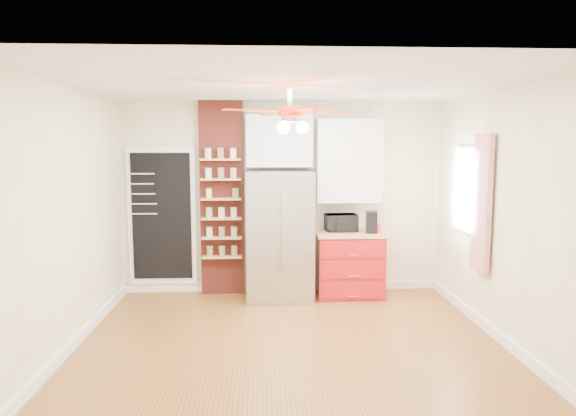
{
  "coord_description": "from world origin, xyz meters",
  "views": [
    {
      "loc": [
        -0.28,
        -5.26,
        2.09
      ],
      "look_at": [
        0.03,
        0.9,
        1.34
      ],
      "focal_mm": 32.0,
      "sensor_mm": 36.0,
      "label": 1
    }
  ],
  "objects_px": {
    "toaster_oven": "(341,223)",
    "pantry_jar_oats": "(209,193)",
    "coffee_maker": "(371,222)",
    "canister_left": "(372,228)",
    "ceiling_fan": "(290,112)",
    "fridge": "(280,235)",
    "red_cabinet": "(349,264)"
  },
  "relations": [
    {
      "from": "fridge",
      "to": "canister_left",
      "type": "height_order",
      "value": "fridge"
    },
    {
      "from": "fridge",
      "to": "ceiling_fan",
      "type": "relative_size",
      "value": 1.25
    },
    {
      "from": "coffee_maker",
      "to": "pantry_jar_oats",
      "type": "xyz_separation_m",
      "value": [
        -2.23,
        0.18,
        0.39
      ]
    },
    {
      "from": "toaster_oven",
      "to": "canister_left",
      "type": "height_order",
      "value": "toaster_oven"
    },
    {
      "from": "red_cabinet",
      "to": "coffee_maker",
      "type": "distance_m",
      "value": 0.66
    },
    {
      "from": "fridge",
      "to": "toaster_oven",
      "type": "xyz_separation_m",
      "value": [
        0.86,
        0.13,
        0.14
      ]
    },
    {
      "from": "ceiling_fan",
      "to": "canister_left",
      "type": "xyz_separation_m",
      "value": [
        1.21,
        1.57,
        -1.45
      ]
    },
    {
      "from": "canister_left",
      "to": "pantry_jar_oats",
      "type": "distance_m",
      "value": 2.28
    },
    {
      "from": "coffee_maker",
      "to": "pantry_jar_oats",
      "type": "relative_size",
      "value": 2.42
    },
    {
      "from": "ceiling_fan",
      "to": "toaster_oven",
      "type": "xyz_separation_m",
      "value": [
        0.81,
        1.76,
        -1.4
      ]
    },
    {
      "from": "fridge",
      "to": "pantry_jar_oats",
      "type": "xyz_separation_m",
      "value": [
        -0.97,
        0.17,
        0.56
      ]
    },
    {
      "from": "ceiling_fan",
      "to": "coffee_maker",
      "type": "bearing_deg",
      "value": 53.36
    },
    {
      "from": "canister_left",
      "to": "pantry_jar_oats",
      "type": "height_order",
      "value": "pantry_jar_oats"
    },
    {
      "from": "red_cabinet",
      "to": "canister_left",
      "type": "height_order",
      "value": "canister_left"
    },
    {
      "from": "fridge",
      "to": "ceiling_fan",
      "type": "distance_m",
      "value": 2.25
    },
    {
      "from": "coffee_maker",
      "to": "pantry_jar_oats",
      "type": "height_order",
      "value": "pantry_jar_oats"
    },
    {
      "from": "ceiling_fan",
      "to": "pantry_jar_oats",
      "type": "distance_m",
      "value": 2.29
    },
    {
      "from": "fridge",
      "to": "red_cabinet",
      "type": "height_order",
      "value": "fridge"
    },
    {
      "from": "toaster_oven",
      "to": "pantry_jar_oats",
      "type": "height_order",
      "value": "pantry_jar_oats"
    },
    {
      "from": "toaster_oven",
      "to": "canister_left",
      "type": "relative_size",
      "value": 2.82
    },
    {
      "from": "toaster_oven",
      "to": "coffee_maker",
      "type": "relative_size",
      "value": 1.47
    },
    {
      "from": "fridge",
      "to": "pantry_jar_oats",
      "type": "bearing_deg",
      "value": 170.0
    },
    {
      "from": "fridge",
      "to": "canister_left",
      "type": "xyz_separation_m",
      "value": [
        1.26,
        -0.06,
        0.1
      ]
    },
    {
      "from": "ceiling_fan",
      "to": "pantry_jar_oats",
      "type": "relative_size",
      "value": 11.5
    },
    {
      "from": "fridge",
      "to": "ceiling_fan",
      "type": "bearing_deg",
      "value": -88.24
    },
    {
      "from": "ceiling_fan",
      "to": "pantry_jar_oats",
      "type": "bearing_deg",
      "value": 119.52
    },
    {
      "from": "ceiling_fan",
      "to": "coffee_maker",
      "type": "distance_m",
      "value": 2.45
    },
    {
      "from": "fridge",
      "to": "red_cabinet",
      "type": "relative_size",
      "value": 1.86
    },
    {
      "from": "red_cabinet",
      "to": "fridge",
      "type": "bearing_deg",
      "value": -177.05
    },
    {
      "from": "fridge",
      "to": "coffee_maker",
      "type": "height_order",
      "value": "fridge"
    },
    {
      "from": "toaster_oven",
      "to": "pantry_jar_oats",
      "type": "xyz_separation_m",
      "value": [
        -1.83,
        0.04,
        0.41
      ]
    },
    {
      "from": "toaster_oven",
      "to": "coffee_maker",
      "type": "bearing_deg",
      "value": -24.68
    }
  ]
}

